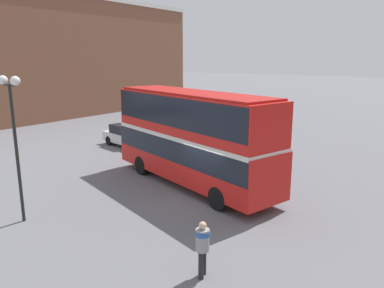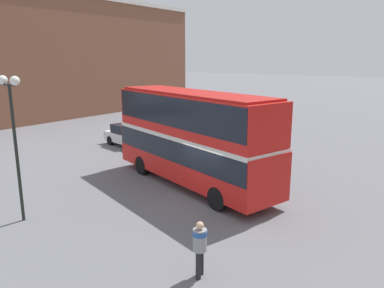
{
  "view_description": "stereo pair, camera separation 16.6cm",
  "coord_description": "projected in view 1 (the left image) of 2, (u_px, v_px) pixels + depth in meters",
  "views": [
    {
      "loc": [
        8.58,
        -13.04,
        6.19
      ],
      "look_at": [
        -1.87,
        1.35,
        2.08
      ],
      "focal_mm": 35.0,
      "sensor_mm": 36.0,
      "label": 1
    },
    {
      "loc": [
        8.72,
        -12.94,
        6.19
      ],
      "look_at": [
        -1.87,
        1.35,
        2.08
      ],
      "focal_mm": 35.0,
      "sensor_mm": 36.0,
      "label": 2
    }
  ],
  "objects": [
    {
      "name": "street_lamp_twin_globe",
      "position": [
        13.0,
        117.0,
        13.63
      ],
      "size": [
        1.18,
        0.34,
        5.57
      ],
      "color": "black",
      "rests_on": "ground_plane"
    },
    {
      "name": "building_row_left",
      "position": [
        58.0,
        56.0,
        42.34
      ],
      "size": [
        10.97,
        32.85,
        12.66
      ],
      "color": "brown",
      "rests_on": "ground_plane"
    },
    {
      "name": "ground_plane",
      "position": [
        208.0,
        201.0,
        16.59
      ],
      "size": [
        240.0,
        240.0,
        0.0
      ],
      "primitive_type": "plane",
      "color": "slate"
    },
    {
      "name": "pedestrian_foreground",
      "position": [
        202.0,
        243.0,
        10.62
      ],
      "size": [
        0.53,
        0.53,
        1.71
      ],
      "rotation": [
        0.0,
        0.0,
        3.44
      ],
      "color": "#232328",
      "rests_on": "ground_plane"
    },
    {
      "name": "double_decker_bus",
      "position": [
        192.0,
        133.0,
        18.12
      ],
      "size": [
        10.33,
        5.18,
        4.62
      ],
      "rotation": [
        0.0,
        0.0,
        -0.28
      ],
      "color": "red",
      "rests_on": "ground_plane"
    },
    {
      "name": "parked_car_kerb_far",
      "position": [
        127.0,
        136.0,
        26.68
      ],
      "size": [
        4.32,
        2.4,
        1.54
      ],
      "rotation": [
        0.0,
        0.0,
        -0.18
      ],
      "color": "silver",
      "rests_on": "ground_plane"
    },
    {
      "name": "parked_car_kerb_near",
      "position": [
        202.0,
        132.0,
        28.06
      ],
      "size": [
        4.4,
        2.44,
        1.48
      ],
      "rotation": [
        0.0,
        0.0,
        2.99
      ],
      "color": "silver",
      "rests_on": "ground_plane"
    }
  ]
}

